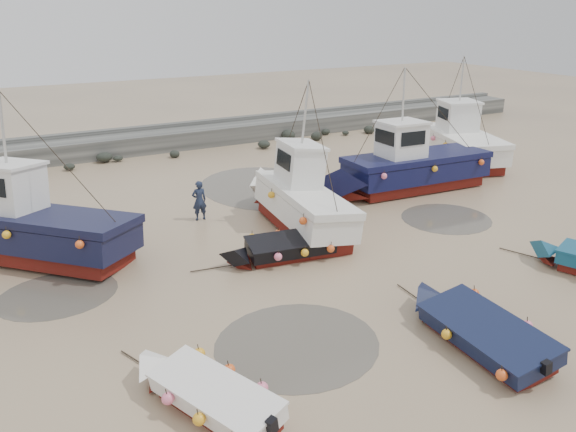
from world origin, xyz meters
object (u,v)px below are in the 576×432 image
(cabin_boat_0, at_px, (19,226))
(person, at_px, (200,220))
(cabin_boat_1, at_px, (296,197))
(cabin_boat_3, at_px, (458,139))
(dinghy_4, at_px, (281,245))
(dinghy_1, at_px, (480,326))
(dinghy_0, at_px, (208,388))
(cabin_boat_2, at_px, (407,166))

(cabin_boat_0, height_order, person, cabin_boat_0)
(cabin_boat_1, bearing_deg, cabin_boat_3, 25.13)
(dinghy_4, xyz_separation_m, cabin_boat_0, (-8.57, 4.78, 0.76))
(cabin_boat_1, xyz_separation_m, person, (-3.35, 2.80, -1.37))
(dinghy_1, distance_m, cabin_boat_0, 16.55)
(dinghy_1, bearing_deg, dinghy_4, 109.58)
(dinghy_0, relative_size, cabin_boat_0, 0.64)
(cabin_boat_2, bearing_deg, cabin_boat_0, 92.50)
(cabin_boat_2, bearing_deg, cabin_boat_1, 106.82)
(cabin_boat_2, bearing_deg, person, 88.24)
(cabin_boat_0, bearing_deg, person, -39.96)
(dinghy_0, xyz_separation_m, cabin_boat_0, (-3.10, 11.39, 0.76))
(cabin_boat_3, bearing_deg, cabin_boat_1, -141.94)
(cabin_boat_1, xyz_separation_m, cabin_boat_3, (14.19, 4.94, -0.02))
(dinghy_0, xyz_separation_m, cabin_boat_3, (21.75, 14.17, 0.79))
(cabin_boat_0, bearing_deg, cabin_boat_3, -38.55)
(cabin_boat_3, distance_m, person, 17.72)
(dinghy_1, height_order, cabin_boat_2, cabin_boat_2)
(cabin_boat_2, distance_m, person, 10.99)
(cabin_boat_0, relative_size, cabin_boat_1, 0.91)
(cabin_boat_2, relative_size, person, 5.96)
(dinghy_1, bearing_deg, cabin_boat_3, 50.29)
(dinghy_0, distance_m, cabin_boat_2, 18.65)
(dinghy_1, relative_size, dinghy_4, 1.12)
(cabin_boat_0, distance_m, person, 7.46)
(dinghy_0, xyz_separation_m, cabin_boat_2, (15.07, 10.96, 0.76))
(dinghy_4, distance_m, person, 5.58)
(dinghy_4, bearing_deg, dinghy_0, 148.63)
(cabin_boat_1, height_order, cabin_boat_3, same)
(dinghy_1, distance_m, person, 13.58)
(dinghy_0, bearing_deg, person, 48.96)
(cabin_boat_0, xyz_separation_m, cabin_boat_1, (10.66, -2.16, 0.05))
(dinghy_1, bearing_deg, cabin_boat_2, 61.57)
(dinghy_0, relative_size, cabin_boat_1, 0.58)
(cabin_boat_0, xyz_separation_m, cabin_boat_3, (24.85, 2.78, 0.03))
(cabin_boat_3, xyz_separation_m, person, (-17.54, -2.14, -1.35))
(cabin_boat_0, distance_m, cabin_boat_3, 25.01)
(cabin_boat_3, bearing_deg, cabin_boat_0, -154.75)
(dinghy_0, distance_m, dinghy_1, 7.85)
(cabin_boat_3, bearing_deg, dinghy_1, -113.66)
(dinghy_4, xyz_separation_m, cabin_boat_3, (16.28, 7.55, 0.79))
(cabin_boat_0, bearing_deg, cabin_boat_2, -46.29)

